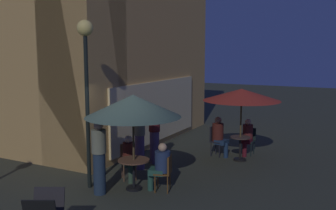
{
  "coord_description": "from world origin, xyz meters",
  "views": [
    {
      "loc": [
        -7.02,
        -5.2,
        3.38
      ],
      "look_at": [
        1.43,
        -0.8,
        2.01
      ],
      "focal_mm": 41.21,
      "sensor_mm": 36.0,
      "label": 1
    }
  ],
  "objects_px": {
    "patio_umbrella_0": "(133,106)",
    "patron_seated_3": "(219,134)",
    "cafe_chair_3": "(215,138)",
    "patron_seated_1": "(160,164)",
    "cafe_chair_2": "(248,138)",
    "cafe_chair_0": "(128,158)",
    "patron_standing_4": "(154,135)",
    "cafe_table_1": "(240,145)",
    "patron_standing_5": "(140,138)",
    "cafe_table_0": "(134,167)",
    "patron_standing_6": "(99,158)",
    "street_lamp_near_corner": "(86,62)",
    "patron_seated_0": "(129,155)",
    "patio_umbrella_1": "(242,95)",
    "patron_seated_2": "(247,135)",
    "cafe_chair_1": "(166,170)"
  },
  "relations": [
    {
      "from": "patio_umbrella_0",
      "to": "patron_seated_3",
      "type": "bearing_deg",
      "value": -12.5
    },
    {
      "from": "cafe_table_1",
      "to": "cafe_chair_1",
      "type": "xyz_separation_m",
      "value": [
        -3.38,
        0.8,
        0.05
      ]
    },
    {
      "from": "patron_standing_6",
      "to": "cafe_chair_0",
      "type": "bearing_deg",
      "value": 121.09
    },
    {
      "from": "patron_standing_5",
      "to": "cafe_chair_1",
      "type": "bearing_deg",
      "value": -96.48
    },
    {
      "from": "patio_umbrella_0",
      "to": "patron_seated_3",
      "type": "height_order",
      "value": "patio_umbrella_0"
    },
    {
      "from": "cafe_chair_0",
      "to": "patio_umbrella_1",
      "type": "bearing_deg",
      "value": 101.9
    },
    {
      "from": "patron_standing_6",
      "to": "cafe_chair_1",
      "type": "bearing_deg",
      "value": 63.58
    },
    {
      "from": "patron_seated_3",
      "to": "cafe_chair_3",
      "type": "bearing_deg",
      "value": -180.0
    },
    {
      "from": "patron_standing_5",
      "to": "patron_standing_6",
      "type": "xyz_separation_m",
      "value": [
        -2.09,
        -0.17,
        -0.02
      ]
    },
    {
      "from": "cafe_chair_3",
      "to": "patron_seated_1",
      "type": "height_order",
      "value": "patron_seated_1"
    },
    {
      "from": "patron_standing_4",
      "to": "cafe_chair_2",
      "type": "bearing_deg",
      "value": -66.18
    },
    {
      "from": "patio_umbrella_1",
      "to": "cafe_chair_0",
      "type": "bearing_deg",
      "value": 144.62
    },
    {
      "from": "patio_umbrella_0",
      "to": "patron_standing_5",
      "type": "height_order",
      "value": "patio_umbrella_0"
    },
    {
      "from": "patron_standing_6",
      "to": "street_lamp_near_corner",
      "type": "bearing_deg",
      "value": -175.1
    },
    {
      "from": "patio_umbrella_0",
      "to": "cafe_chair_3",
      "type": "xyz_separation_m",
      "value": [
        3.76,
        -0.69,
        -1.48
      ]
    },
    {
      "from": "patron_standing_5",
      "to": "patron_standing_6",
      "type": "relative_size",
      "value": 1.01
    },
    {
      "from": "cafe_table_0",
      "to": "cafe_chair_1",
      "type": "bearing_deg",
      "value": -73.65
    },
    {
      "from": "patron_seated_2",
      "to": "patio_umbrella_1",
      "type": "bearing_deg",
      "value": 0.0
    },
    {
      "from": "cafe_chair_0",
      "to": "cafe_chair_3",
      "type": "distance_m",
      "value": 3.39
    },
    {
      "from": "cafe_chair_0",
      "to": "patron_seated_3",
      "type": "height_order",
      "value": "patron_seated_3"
    },
    {
      "from": "cafe_chair_1",
      "to": "patio_umbrella_0",
      "type": "bearing_deg",
      "value": -0.0
    },
    {
      "from": "cafe_table_0",
      "to": "patron_standing_5",
      "type": "height_order",
      "value": "patron_standing_5"
    },
    {
      "from": "cafe_table_0",
      "to": "patron_standing_6",
      "type": "relative_size",
      "value": 0.44
    },
    {
      "from": "cafe_table_0",
      "to": "cafe_chair_1",
      "type": "distance_m",
      "value": 0.8
    },
    {
      "from": "patron_seated_1",
      "to": "patron_standing_4",
      "type": "bearing_deg",
      "value": -73.39
    },
    {
      "from": "street_lamp_near_corner",
      "to": "cafe_chair_2",
      "type": "distance_m",
      "value": 6.09
    },
    {
      "from": "cafe_table_1",
      "to": "patron_standing_5",
      "type": "bearing_deg",
      "value": 133.3
    },
    {
      "from": "cafe_table_0",
      "to": "cafe_chair_2",
      "type": "distance_m",
      "value": 4.73
    },
    {
      "from": "patio_umbrella_0",
      "to": "patron_seated_1",
      "type": "distance_m",
      "value": 1.53
    },
    {
      "from": "street_lamp_near_corner",
      "to": "cafe_chair_0",
      "type": "xyz_separation_m",
      "value": [
        1.01,
        -0.49,
        -2.52
      ]
    },
    {
      "from": "cafe_chair_0",
      "to": "patron_seated_1",
      "type": "height_order",
      "value": "patron_seated_1"
    },
    {
      "from": "cafe_chair_2",
      "to": "cafe_chair_0",
      "type": "bearing_deg",
      "value": -28.27
    },
    {
      "from": "cafe_chair_3",
      "to": "patron_standing_5",
      "type": "distance_m",
      "value": 2.73
    },
    {
      "from": "patron_seated_0",
      "to": "cafe_chair_2",
      "type": "bearing_deg",
      "value": 110.01
    },
    {
      "from": "cafe_chair_3",
      "to": "street_lamp_near_corner",
      "type": "bearing_deg",
      "value": -102.93
    },
    {
      "from": "patio_umbrella_1",
      "to": "cafe_chair_0",
      "type": "xyz_separation_m",
      "value": [
        -2.99,
        2.13,
        -1.47
      ]
    },
    {
      "from": "patio_umbrella_1",
      "to": "patron_seated_1",
      "type": "distance_m",
      "value": 3.79
    },
    {
      "from": "cafe_chair_3",
      "to": "cafe_table_0",
      "type": "bearing_deg",
      "value": -90.6
    },
    {
      "from": "cafe_chair_2",
      "to": "patron_standing_4",
      "type": "height_order",
      "value": "patron_standing_4"
    },
    {
      "from": "cafe_chair_0",
      "to": "cafe_table_1",
      "type": "bearing_deg",
      "value": 101.9
    },
    {
      "from": "patio_umbrella_1",
      "to": "cafe_chair_0",
      "type": "relative_size",
      "value": 2.56
    },
    {
      "from": "patio_umbrella_1",
      "to": "patron_standing_4",
      "type": "distance_m",
      "value": 2.88
    },
    {
      "from": "patron_standing_4",
      "to": "cafe_table_1",
      "type": "bearing_deg",
      "value": -79.0
    },
    {
      "from": "street_lamp_near_corner",
      "to": "patron_standing_6",
      "type": "bearing_deg",
      "value": -115.57
    },
    {
      "from": "patio_umbrella_0",
      "to": "street_lamp_near_corner",
      "type": "bearing_deg",
      "value": 110.56
    },
    {
      "from": "street_lamp_near_corner",
      "to": "cafe_chair_3",
      "type": "bearing_deg",
      "value": -22.81
    },
    {
      "from": "cafe_chair_3",
      "to": "patron_standing_4",
      "type": "distance_m",
      "value": 2.11
    },
    {
      "from": "cafe_chair_0",
      "to": "patron_seated_0",
      "type": "xyz_separation_m",
      "value": [
        -0.11,
        -0.1,
        0.1
      ]
    },
    {
      "from": "street_lamp_near_corner",
      "to": "patron_seated_0",
      "type": "bearing_deg",
      "value": -33.05
    },
    {
      "from": "patron_seated_2",
      "to": "cafe_chair_0",
      "type": "bearing_deg",
      "value": -29.21
    }
  ]
}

